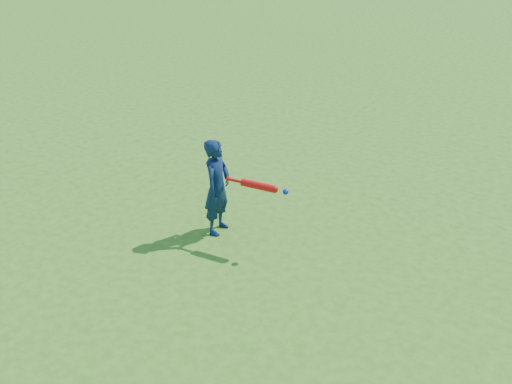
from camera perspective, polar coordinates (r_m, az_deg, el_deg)
ground at (r=6.74m, az=-8.66°, el=-4.85°), size 80.00×80.00×0.00m
child at (r=6.60m, az=-3.90°, el=0.50°), size 0.37×0.48×1.17m
bat_swing at (r=6.24m, az=0.49°, el=0.58°), size 0.74×0.19×0.09m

